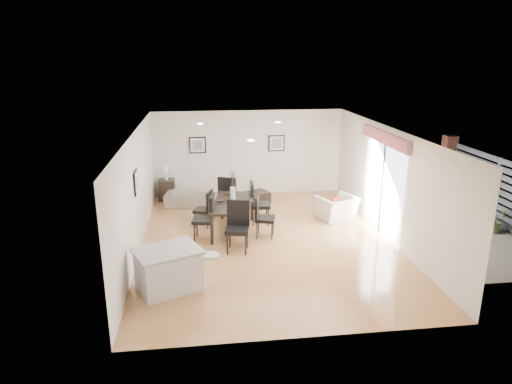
{
  "coord_description": "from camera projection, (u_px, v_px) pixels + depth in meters",
  "views": [
    {
      "loc": [
        -1.56,
        -10.18,
        4.36
      ],
      "look_at": [
        -0.21,
        0.4,
        1.14
      ],
      "focal_mm": 32.0,
      "sensor_mm": 36.0,
      "label": 1
    }
  ],
  "objects": [
    {
      "name": "framed_print_back_right",
      "position": [
        276.0,
        143.0,
        14.52
      ],
      "size": [
        0.52,
        0.04,
        0.52
      ],
      "color": "black",
      "rests_on": "wall_back"
    },
    {
      "name": "courtyard_plant_a",
      "position": [
        494.0,
        220.0,
        11.59
      ],
      "size": [
        0.71,
        0.66,
        0.65
      ],
      "primitive_type": "imported",
      "rotation": [
        0.0,
        0.0,
        0.3
      ],
      "color": "#3B5524",
      "rests_on": "ground"
    },
    {
      "name": "wall_right",
      "position": [
        389.0,
        184.0,
        11.09
      ],
      "size": [
        0.04,
        8.0,
        2.7
      ],
      "primitive_type": "cube",
      "color": "silver",
      "rests_on": "ground"
    },
    {
      "name": "sliding_door",
      "position": [
        383.0,
        168.0,
        11.28
      ],
      "size": [
        0.12,
        2.7,
        2.57
      ],
      "color": "white",
      "rests_on": "wall_right"
    },
    {
      "name": "armchair",
      "position": [
        337.0,
        208.0,
        12.53
      ],
      "size": [
        1.24,
        1.16,
        0.64
      ],
      "primitive_type": "imported",
      "rotation": [
        0.0,
        0.0,
        3.51
      ],
      "color": "beige",
      "rests_on": "ground"
    },
    {
      "name": "framed_print_left_wall",
      "position": [
        136.0,
        182.0,
        10.09
      ],
      "size": [
        0.04,
        0.52,
        0.52
      ],
      "rotation": [
        0.0,
        0.0,
        1.57
      ],
      "color": "black",
      "rests_on": "wall_left"
    },
    {
      "name": "vase",
      "position": [
        233.0,
        189.0,
        11.42
      ],
      "size": [
        1.04,
        1.59,
        0.81
      ],
      "color": "white",
      "rests_on": "dining_table"
    },
    {
      "name": "dining_chair_wnear",
      "position": [
        207.0,
        215.0,
        11.02
      ],
      "size": [
        0.59,
        0.59,
        1.14
      ],
      "rotation": [
        0.0,
        0.0,
        -1.72
      ],
      "color": "black",
      "rests_on": "ground"
    },
    {
      "name": "table_lamp",
      "position": [
        166.0,
        171.0,
        14.01
      ],
      "size": [
        0.23,
        0.23,
        0.44
      ],
      "color": "white",
      "rests_on": "side_table"
    },
    {
      "name": "framed_print_back_left",
      "position": [
        198.0,
        145.0,
        14.22
      ],
      "size": [
        0.52,
        0.04,
        0.52
      ],
      "color": "black",
      "rests_on": "wall_back"
    },
    {
      "name": "wall_left",
      "position": [
        137.0,
        193.0,
        10.37
      ],
      "size": [
        0.04,
        8.0,
        2.7
      ],
      "primitive_type": "cube",
      "color": "silver",
      "rests_on": "ground"
    },
    {
      "name": "bar_stool",
      "position": [
        211.0,
        259.0,
        8.76
      ],
      "size": [
        0.32,
        0.32,
        0.69
      ],
      "color": "silver",
      "rests_on": "ground"
    },
    {
      "name": "ground",
      "position": [
        267.0,
        241.0,
        11.12
      ],
      "size": [
        8.0,
        8.0,
        0.0
      ],
      "primitive_type": "plane",
      "color": "tan",
      "rests_on": "ground"
    },
    {
      "name": "ceiling",
      "position": [
        268.0,
        131.0,
        10.34
      ],
      "size": [
        6.0,
        8.0,
        0.02
      ],
      "primitive_type": "cube",
      "color": "white",
      "rests_on": "wall_back"
    },
    {
      "name": "wall_front",
      "position": [
        307.0,
        261.0,
        6.93
      ],
      "size": [
        6.0,
        0.04,
        2.7
      ],
      "primitive_type": "cube",
      "color": "silver",
      "rests_on": "ground"
    },
    {
      "name": "sofa",
      "position": [
        198.0,
        197.0,
        13.63
      ],
      "size": [
        2.03,
        1.08,
        0.56
      ],
      "primitive_type": "imported",
      "rotation": [
        0.0,
        0.0,
        2.97
      ],
      "color": "gray",
      "rests_on": "ground"
    },
    {
      "name": "coffee_table",
      "position": [
        253.0,
        198.0,
        13.79
      ],
      "size": [
        1.08,
        0.89,
        0.37
      ],
      "primitive_type": "cube",
      "rotation": [
        0.0,
        0.0,
        0.42
      ],
      "color": "black",
      "rests_on": "ground"
    },
    {
      "name": "cushion",
      "position": [
        335.0,
        203.0,
        12.38
      ],
      "size": [
        0.28,
        0.22,
        0.28
      ],
      "primitive_type": "cube",
      "rotation": [
        0.0,
        0.0,
        3.69
      ],
      "color": "maroon",
      "rests_on": "armchair"
    },
    {
      "name": "dining_table",
      "position": [
        233.0,
        205.0,
        11.54
      ],
      "size": [
        1.3,
        2.04,
        0.79
      ],
      "rotation": [
        0.0,
        0.0,
        -0.19
      ],
      "color": "black",
      "rests_on": "ground"
    },
    {
      "name": "dining_chair_head",
      "position": [
        238.0,
        223.0,
        10.45
      ],
      "size": [
        0.62,
        0.62,
        1.17
      ],
      "rotation": [
        0.0,
        0.0,
        -0.2
      ],
      "color": "black",
      "rests_on": "ground"
    },
    {
      "name": "courtyard_plant_b",
      "position": [
        461.0,
        205.0,
        12.63
      ],
      "size": [
        0.43,
        0.43,
        0.73
      ],
      "primitive_type": "imported",
      "rotation": [
        0.0,
        0.0,
        -0.06
      ],
      "color": "#3B5524",
      "rests_on": "ground"
    },
    {
      "name": "dining_chair_efar",
      "position": [
        256.0,
        201.0,
        12.1
      ],
      "size": [
        0.53,
        0.53,
        1.14
      ],
      "rotation": [
        0.0,
        0.0,
        1.54
      ],
      "color": "black",
      "rests_on": "ground"
    },
    {
      "name": "side_table",
      "position": [
        167.0,
        190.0,
        14.18
      ],
      "size": [
        0.49,
        0.49,
        0.65
      ],
      "primitive_type": "cube",
      "rotation": [
        0.0,
        0.0,
        -0.01
      ],
      "color": "black",
      "rests_on": "ground"
    },
    {
      "name": "dining_chair_foot",
      "position": [
        228.0,
        194.0,
        12.67
      ],
      "size": [
        0.67,
        0.67,
        1.15
      ],
      "rotation": [
        0.0,
        0.0,
        2.78
      ],
      "color": "black",
      "rests_on": "ground"
    },
    {
      "name": "wall_back",
      "position": [
        248.0,
        153.0,
        14.53
      ],
      "size": [
        6.0,
        0.04,
        2.7
      ],
      "primitive_type": "cube",
      "color": "silver",
      "rests_on": "ground"
    },
    {
      "name": "courtyard",
      "position": [
        486.0,
        186.0,
        12.42
      ],
      "size": [
        6.0,
        6.0,
        2.0
      ],
      "color": "gray",
      "rests_on": "ground"
    },
    {
      "name": "dining_chair_wfar",
      "position": [
        206.0,
        207.0,
        11.93
      ],
      "size": [
        0.56,
        0.56,
        0.97
      ],
      "rotation": [
        0.0,
        0.0,
        -1.9
      ],
      "color": "black",
      "rests_on": "ground"
    },
    {
      "name": "dining_chair_enear",
      "position": [
        262.0,
        214.0,
        11.23
      ],
      "size": [
        0.58,
        0.58,
        1.06
      ],
      "rotation": [
        0.0,
        0.0,
        1.32
      ],
      "color": "black",
      "rests_on": "ground"
    },
    {
      "name": "kitchen_island",
      "position": [
        168.0,
        269.0,
        8.71
      ],
      "size": [
        1.46,
        1.32,
        0.84
      ],
      "rotation": [
        0.0,
        0.0,
        0.41
      ],
      "color": "silver",
      "rests_on": "ground"
    }
  ]
}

